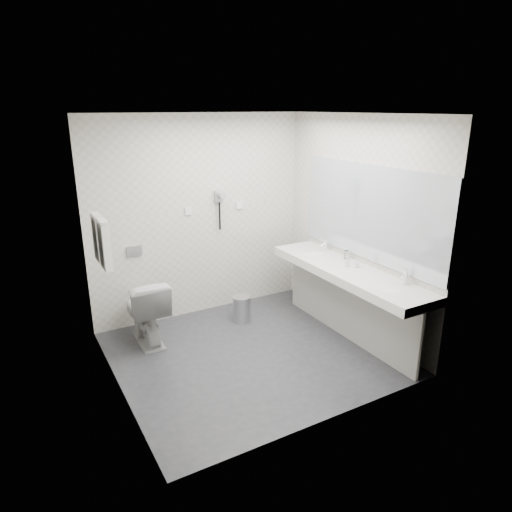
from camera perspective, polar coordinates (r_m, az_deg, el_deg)
floor at (r=5.12m, az=-0.65°, el=-11.97°), size 2.80×2.80×0.00m
ceiling at (r=4.43m, az=-0.77°, el=17.26°), size 2.80×2.80×0.00m
wall_back at (r=5.76m, az=-6.98°, el=4.76°), size 2.80×0.00×2.80m
wall_front at (r=3.60m, az=9.36°, el=-3.57°), size 2.80×0.00×2.80m
wall_left at (r=4.17m, az=-17.82°, el=-1.21°), size 0.00×2.60×2.60m
wall_right at (r=5.41m, az=12.41°, el=3.61°), size 0.00×2.60×2.60m
vanity_counter at (r=5.23m, az=11.27°, el=-2.01°), size 0.55×2.20×0.10m
vanity_panel at (r=5.40m, az=11.20°, el=-6.20°), size 0.03×2.15×0.75m
vanity_post_near at (r=4.77m, az=19.69°, el=-10.37°), size 0.06×0.06×0.75m
vanity_post_far at (r=6.17m, az=5.17°, el=-2.76°), size 0.06×0.06×0.75m
mirror at (r=5.22m, az=13.89°, el=5.22°), size 0.02×2.20×1.05m
basin_near at (r=4.78m, az=16.34°, el=-3.90°), size 0.40×0.31×0.05m
basin_far at (r=5.69m, az=7.07°, el=0.26°), size 0.40×0.31×0.05m
faucet_near at (r=4.88m, az=18.05°, el=-2.46°), size 0.04×0.04×0.15m
faucet_far at (r=5.78m, az=8.66°, el=1.40°), size 0.04×0.04×0.15m
soap_bottle_a at (r=5.24m, az=12.41°, el=-0.91°), size 0.06×0.06×0.10m
soap_bottle_c at (r=5.24m, az=11.24°, el=-0.71°), size 0.06×0.06×0.12m
glass_left at (r=5.51m, az=11.15°, el=0.17°), size 0.07×0.07×0.10m
toilet at (r=5.34m, az=-13.57°, el=-6.54°), size 0.45×0.77×0.77m
flush_plate at (r=5.57m, az=-14.89°, el=0.60°), size 0.18×0.02×0.12m
pedal_bin at (r=5.77m, az=-1.81°, el=-6.61°), size 0.29×0.29×0.31m
bin_lid at (r=5.70m, az=-1.82°, el=-5.12°), size 0.22×0.22×0.02m
towel_rail at (r=4.62m, az=-19.05°, el=4.40°), size 0.02×0.62×0.02m
towel_near at (r=4.54m, az=-18.30°, el=1.37°), size 0.07×0.24×0.48m
towel_far at (r=4.80m, az=-19.00°, el=2.19°), size 0.07×0.24×0.48m
dryer_cradle at (r=5.78m, az=-4.66°, el=7.41°), size 0.10×0.04×0.14m
dryer_barrel at (r=5.71m, az=-4.36°, el=7.60°), size 0.08×0.14×0.08m
dryer_cord at (r=5.82m, az=-4.53°, el=4.97°), size 0.02×0.02×0.35m
switch_plate_a at (r=5.67m, az=-8.37°, el=5.53°), size 0.09×0.02×0.09m
switch_plate_b at (r=5.95m, az=-2.06°, el=6.31°), size 0.09×0.02×0.09m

